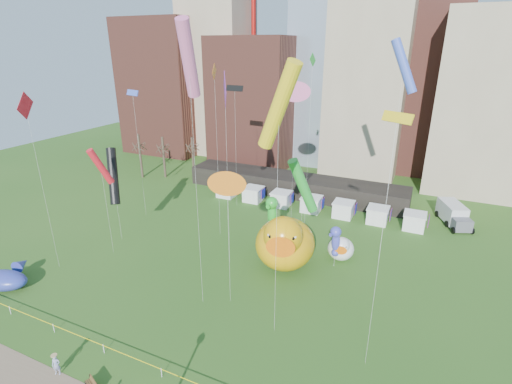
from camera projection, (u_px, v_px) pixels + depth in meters
The scene contains 28 objects.
ground at pixel (162, 377), 30.15m from camera, with size 160.00×160.00×0.00m, color #27561A.
skyline at pixel (362, 61), 73.34m from camera, with size 101.00×23.00×68.00m.
pavilion at pixel (294, 185), 66.74m from camera, with size 38.00×6.00×3.20m, color black.
vendor_tents at pixel (311, 204), 59.87m from camera, with size 33.24×2.80×2.40m.
bare_trees at pixel (165, 156), 74.89m from camera, with size 8.44×6.44×8.50m.
caution_tape at pixel (161, 370), 29.91m from camera, with size 50.00×0.06×0.90m.
big_duck at pixel (285, 242), 43.87m from camera, with size 8.70×10.23×7.27m.
small_duck at pixel (341, 248), 46.19m from camera, with size 3.80×4.61×3.32m.
seahorse_green at pixel (272, 211), 46.18m from camera, with size 1.56×1.94×7.51m.
seahorse_purple at pixel (336, 239), 43.95m from camera, with size 1.67×1.86×5.14m.
whale_inflatable at pixel (5, 279), 40.92m from camera, with size 5.80×6.70×2.32m.
box_truck at pixel (453, 214), 55.61m from camera, with size 4.86×7.23×2.89m.
woman at pixel (56, 365), 30.10m from camera, with size 0.66×0.43×1.80m, color silver.
kite_0 at pixel (101, 167), 44.30m from camera, with size 1.65×2.82×13.54m.
kite_1 at pixel (189, 59), 30.71m from camera, with size 2.33×3.86×26.44m.
kite_2 at pixel (235, 89), 55.87m from camera, with size 2.76×0.54×18.87m.
kite_3 at pixel (303, 186), 47.35m from camera, with size 3.84×4.11×11.81m.
kite_4 at pixel (397, 122), 24.41m from camera, with size 2.04×1.39×20.39m.
kite_5 at pixel (133, 94), 52.51m from camera, with size 2.50×1.05×18.62m.
kite_6 at pixel (215, 80), 45.64m from camera, with size 0.54×1.84×22.36m.
kite_7 at pixel (225, 92), 39.01m from camera, with size 2.02×3.14×21.96m.
kite_8 at pixel (26, 110), 38.58m from camera, with size 0.98×2.58×20.04m.
kite_9 at pixel (295, 92), 48.22m from camera, with size 2.60×0.88×20.16m.
kite_10 at pixel (113, 176), 48.42m from camera, with size 3.52×3.91×12.36m.
kite_11 at pixel (312, 73), 45.96m from camera, with size 0.30×1.59×23.51m.
kite_12 at pixel (279, 106), 27.89m from camera, with size 4.10×2.66×23.56m.
kite_13 at pixel (404, 66), 38.74m from camera, with size 3.35×1.62×25.07m.
kite_14 at pixel (227, 183), 34.60m from camera, with size 2.35×1.01×13.89m.
Camera 1 is at (16.33, -17.73, 24.36)m, focal length 27.00 mm.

